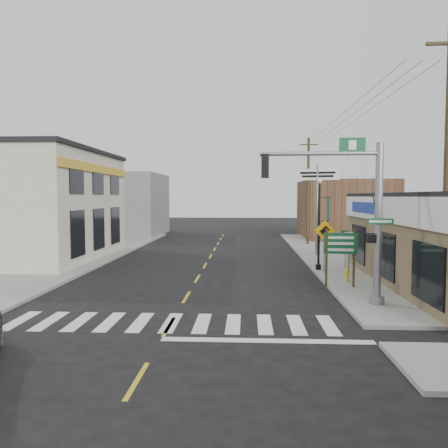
{
  "coord_description": "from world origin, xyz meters",
  "views": [
    {
      "loc": [
        2.39,
        -13.29,
        4.07
      ],
      "look_at": [
        1.39,
        6.62,
        2.8
      ],
      "focal_mm": 35.0,
      "sensor_mm": 36.0,
      "label": 1
    }
  ],
  "objects_px": {
    "fire_hydrant": "(347,274)",
    "bare_tree": "(391,199)",
    "traffic_signal_pole": "(359,205)",
    "utility_pole_near": "(448,165)",
    "lamp_post": "(320,217)",
    "dance_center_sign": "(317,186)",
    "guide_sign": "(340,249)",
    "utility_pole_far": "(308,190)"
  },
  "relations": [
    {
      "from": "guide_sign",
      "to": "lamp_post",
      "type": "height_order",
      "value": "lamp_post"
    },
    {
      "from": "traffic_signal_pole",
      "to": "lamp_post",
      "type": "distance_m",
      "value": 7.5
    },
    {
      "from": "fire_hydrant",
      "to": "utility_pole_near",
      "type": "distance_m",
      "value": 6.97
    },
    {
      "from": "lamp_post",
      "to": "utility_pole_far",
      "type": "xyz_separation_m",
      "value": [
        1.14,
        12.76,
        1.65
      ]
    },
    {
      "from": "traffic_signal_pole",
      "to": "utility_pole_near",
      "type": "bearing_deg",
      "value": -6.36
    },
    {
      "from": "utility_pole_near",
      "to": "guide_sign",
      "type": "bearing_deg",
      "value": 132.4
    },
    {
      "from": "traffic_signal_pole",
      "to": "guide_sign",
      "type": "distance_m",
      "value": 3.52
    },
    {
      "from": "guide_sign",
      "to": "bare_tree",
      "type": "xyz_separation_m",
      "value": [
        2.26,
        0.56,
        2.14
      ]
    },
    {
      "from": "guide_sign",
      "to": "utility_pole_near",
      "type": "distance_m",
      "value": 5.56
    },
    {
      "from": "dance_center_sign",
      "to": "bare_tree",
      "type": "relative_size",
      "value": 1.25
    },
    {
      "from": "fire_hydrant",
      "to": "utility_pole_far",
      "type": "relative_size",
      "value": 0.07
    },
    {
      "from": "traffic_signal_pole",
      "to": "fire_hydrant",
      "type": "bearing_deg",
      "value": 82.99
    },
    {
      "from": "lamp_post",
      "to": "bare_tree",
      "type": "xyz_separation_m",
      "value": [
        2.39,
        -3.97,
        0.97
      ]
    },
    {
      "from": "bare_tree",
      "to": "utility_pole_far",
      "type": "relative_size",
      "value": 0.55
    },
    {
      "from": "bare_tree",
      "to": "traffic_signal_pole",
      "type": "bearing_deg",
      "value": -123.04
    },
    {
      "from": "lamp_post",
      "to": "utility_pole_near",
      "type": "bearing_deg",
      "value": -60.84
    },
    {
      "from": "traffic_signal_pole",
      "to": "utility_pole_far",
      "type": "height_order",
      "value": "utility_pole_far"
    },
    {
      "from": "fire_hydrant",
      "to": "bare_tree",
      "type": "distance_m",
      "value": 3.91
    },
    {
      "from": "traffic_signal_pole",
      "to": "guide_sign",
      "type": "xyz_separation_m",
      "value": [
        0.01,
        2.93,
        -1.95
      ]
    },
    {
      "from": "fire_hydrant",
      "to": "dance_center_sign",
      "type": "relative_size",
      "value": 0.11
    },
    {
      "from": "traffic_signal_pole",
      "to": "lamp_post",
      "type": "bearing_deg",
      "value": 91.96
    },
    {
      "from": "utility_pole_near",
      "to": "bare_tree",
      "type": "bearing_deg",
      "value": 100.73
    },
    {
      "from": "lamp_post",
      "to": "bare_tree",
      "type": "bearing_deg",
      "value": -51.16
    },
    {
      "from": "guide_sign",
      "to": "traffic_signal_pole",
      "type": "bearing_deg",
      "value": -86.05
    },
    {
      "from": "guide_sign",
      "to": "utility_pole_far",
      "type": "relative_size",
      "value": 0.29
    },
    {
      "from": "guide_sign",
      "to": "utility_pole_far",
      "type": "distance_m",
      "value": 17.55
    },
    {
      "from": "dance_center_sign",
      "to": "bare_tree",
      "type": "xyz_separation_m",
      "value": [
        1.59,
        -9.94,
        -0.81
      ]
    },
    {
      "from": "dance_center_sign",
      "to": "utility_pole_far",
      "type": "distance_m",
      "value": 6.8
    },
    {
      "from": "fire_hydrant",
      "to": "bare_tree",
      "type": "bearing_deg",
      "value": -23.56
    },
    {
      "from": "dance_center_sign",
      "to": "utility_pole_near",
      "type": "distance_m",
      "value": 14.0
    },
    {
      "from": "lamp_post",
      "to": "utility_pole_near",
      "type": "xyz_separation_m",
      "value": [
        3.06,
        -7.84,
        2.2
      ]
    },
    {
      "from": "guide_sign",
      "to": "lamp_post",
      "type": "bearing_deg",
      "value": 95.7
    },
    {
      "from": "guide_sign",
      "to": "fire_hydrant",
      "type": "xyz_separation_m",
      "value": [
        0.59,
        1.28,
        -1.31
      ]
    },
    {
      "from": "traffic_signal_pole",
      "to": "dance_center_sign",
      "type": "relative_size",
      "value": 1.0
    },
    {
      "from": "fire_hydrant",
      "to": "bare_tree",
      "type": "relative_size",
      "value": 0.13
    },
    {
      "from": "dance_center_sign",
      "to": "utility_pole_near",
      "type": "relative_size",
      "value": 0.62
    },
    {
      "from": "guide_sign",
      "to": "lamp_post",
      "type": "relative_size",
      "value": 0.52
    },
    {
      "from": "lamp_post",
      "to": "utility_pole_near",
      "type": "distance_m",
      "value": 8.7
    },
    {
      "from": "utility_pole_near",
      "to": "fire_hydrant",
      "type": "bearing_deg",
      "value": 117.89
    },
    {
      "from": "lamp_post",
      "to": "guide_sign",
      "type": "bearing_deg",
      "value": -80.55
    },
    {
      "from": "lamp_post",
      "to": "utility_pole_far",
      "type": "height_order",
      "value": "utility_pole_far"
    },
    {
      "from": "fire_hydrant",
      "to": "utility_pole_near",
      "type": "height_order",
      "value": "utility_pole_near"
    }
  ]
}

